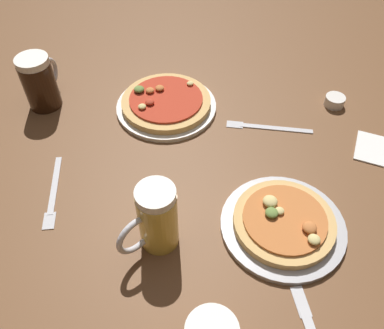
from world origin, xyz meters
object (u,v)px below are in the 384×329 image
(pizza_plate_far, at_px, (166,103))
(ramekin_sauce, at_px, (335,101))
(beer_mug_amber, at_px, (155,219))
(fork_spare, at_px, (267,127))
(beer_mug_dark, at_px, (40,82))
(pizza_plate_near, at_px, (284,223))
(fork_left, at_px, (53,192))

(pizza_plate_far, relative_size, ramekin_sauce, 5.09)
(beer_mug_amber, relative_size, fork_spare, 0.71)
(beer_mug_amber, distance_m, fork_spare, 0.44)
(fork_spare, bearing_deg, pizza_plate_far, -177.55)
(pizza_plate_far, xyz_separation_m, beer_mug_dark, (-0.32, -0.09, 0.06))
(beer_mug_dark, bearing_deg, pizza_plate_near, -15.30)
(fork_left, xyz_separation_m, fork_spare, (0.42, 0.38, 0.00))
(pizza_plate_near, height_order, beer_mug_amber, beer_mug_amber)
(pizza_plate_far, height_order, beer_mug_dark, beer_mug_dark)
(fork_spare, bearing_deg, pizza_plate_near, -72.00)
(beer_mug_amber, bearing_deg, ramekin_sauce, 62.16)
(pizza_plate_far, xyz_separation_m, ramekin_sauce, (0.44, 0.17, -0.00))
(pizza_plate_near, xyz_separation_m, ramekin_sauce, (0.06, 0.45, -0.00))
(pizza_plate_far, bearing_deg, fork_spare, 2.45)
(pizza_plate_far, bearing_deg, pizza_plate_near, -36.88)
(pizza_plate_far, xyz_separation_m, fork_spare, (0.28, 0.01, -0.01))
(pizza_plate_near, relative_size, fork_spare, 1.17)
(fork_left, bearing_deg, beer_mug_amber, -7.55)
(pizza_plate_far, bearing_deg, beer_mug_dark, -164.24)
(pizza_plate_far, distance_m, fork_left, 0.39)
(ramekin_sauce, bearing_deg, fork_spare, -135.34)
(beer_mug_dark, bearing_deg, fork_left, -54.85)
(pizza_plate_far, relative_size, fork_left, 1.40)
(fork_left, bearing_deg, pizza_plate_far, 69.93)
(beer_mug_dark, bearing_deg, ramekin_sauce, 18.71)
(ramekin_sauce, bearing_deg, beer_mug_dark, -161.29)
(pizza_plate_far, distance_m, beer_mug_dark, 0.34)
(pizza_plate_near, bearing_deg, ramekin_sauce, 82.34)
(pizza_plate_near, bearing_deg, beer_mug_dark, 164.70)
(fork_left, height_order, fork_spare, same)
(beer_mug_amber, bearing_deg, fork_spare, 70.92)
(pizza_plate_far, distance_m, ramekin_sauce, 0.47)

